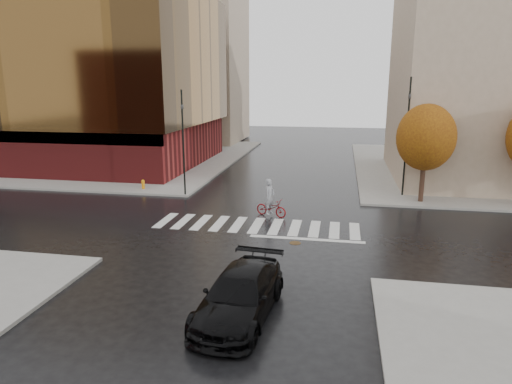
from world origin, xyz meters
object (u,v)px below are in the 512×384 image
sedan (240,295)px  traffic_light_nw (183,136)px  traffic_light_ne (407,128)px  cyclist (271,204)px  fire_hydrant (143,184)px

sedan → traffic_light_nw: bearing=120.4°
sedan → traffic_light_ne: size_ratio=0.68×
cyclist → fire_hydrant: size_ratio=3.33×
fire_hydrant → traffic_light_nw: bearing=-16.7°
cyclist → traffic_light_nw: 8.56m
sedan → cyclist: (-0.82, 12.29, -0.01)m
traffic_light_nw → fire_hydrant: size_ratio=10.54×
traffic_light_ne → fire_hydrant: bearing=1.3°
traffic_light_nw → fire_hydrant: bearing=-99.4°
traffic_light_nw → cyclist: bearing=68.1°
sedan → traffic_light_ne: bearing=72.8°
sedan → traffic_light_nw: size_ratio=0.76×
cyclist → traffic_light_ne: size_ratio=0.28×
fire_hydrant → sedan: bearing=-56.6°
traffic_light_nw → sedan: bearing=32.7°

